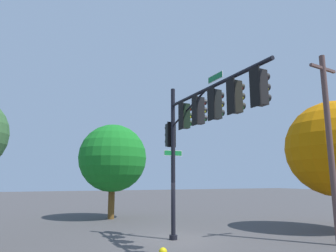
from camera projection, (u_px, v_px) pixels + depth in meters
The scene contains 5 objects.
ground_plane at pixel (173, 240), 13.45m from camera, with size 120.00×120.00×0.00m, color #454243.
signal_pole_assembly at pixel (200, 121), 12.25m from camera, with size 7.13×1.21×6.99m.
utility_pole at pixel (330, 142), 13.01m from camera, with size 0.40×1.80×8.19m.
tree_mid at pixel (113, 158), 21.08m from camera, with size 4.69×4.69×6.47m.
tree_far at pixel (335, 148), 16.28m from camera, with size 5.15×5.15×6.88m.
Camera 1 is at (13.00, -5.53, 2.67)m, focal length 32.24 mm.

